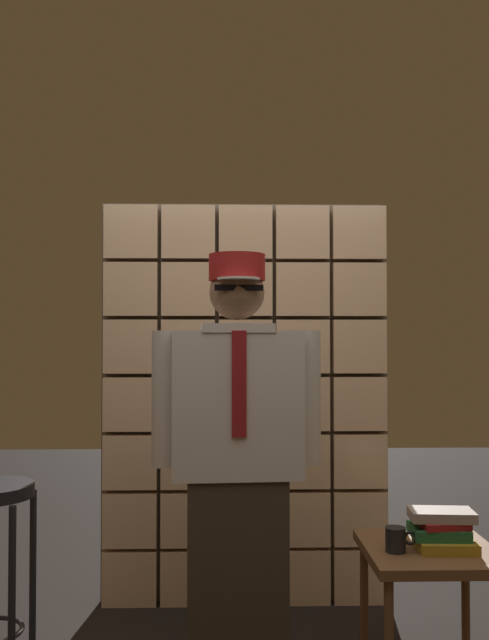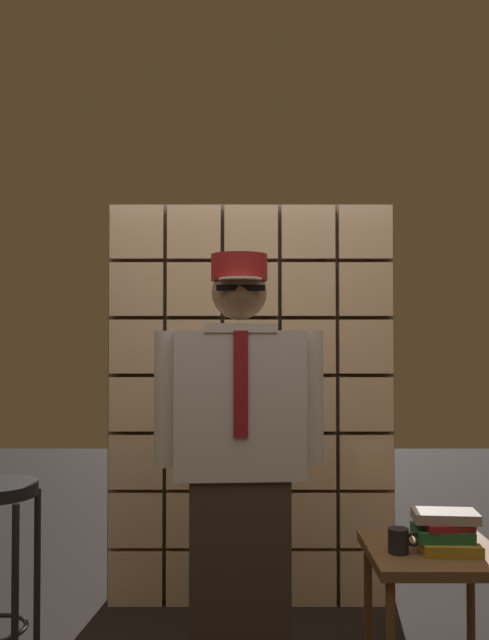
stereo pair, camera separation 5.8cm
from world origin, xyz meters
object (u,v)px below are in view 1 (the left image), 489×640
Objects in this scene: side_table at (430,566)px; coffee_mug at (396,539)px; standing_person at (237,459)px; book_stack at (442,530)px.

coffee_mug is at bearing -161.30° from side_table.
standing_person reaches higher than book_stack.
book_stack reaches higher than coffee_mug.
book_stack is 0.19m from coffee_mug.
book_stack is (0.04, -0.02, 0.15)m from side_table.
side_table is 0.15m from book_stack.
side_table is at bearing -5.67° from standing_person.
side_table is 0.20m from coffee_mug.
book_stack is at bearing -6.86° from standing_person.
standing_person is at bearing 172.61° from coffee_mug.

